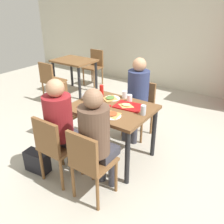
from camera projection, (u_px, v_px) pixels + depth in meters
name	position (u px, v px, depth m)	size (l,w,h in m)	color
ground_plane	(112.00, 156.00, 3.43)	(10.00, 10.00, 0.02)	#B2AD9E
back_wall	(196.00, 30.00, 5.19)	(10.00, 0.10, 2.80)	beige
main_table	(112.00, 114.00, 3.14)	(1.03, 0.81, 0.77)	brown
chair_near_left	(54.00, 145.00, 2.76)	(0.40, 0.40, 0.86)	brown
chair_near_right	(89.00, 161.00, 2.49)	(0.40, 0.40, 0.86)	brown
chair_far_side	(140.00, 105.00, 3.79)	(0.40, 0.40, 0.86)	brown
chair_left_end	(64.00, 108.00, 3.67)	(0.40, 0.40, 0.86)	brown
person_in_red	(61.00, 122.00, 2.75)	(0.32, 0.42, 1.27)	#383842
person_in_brown_jacket	(97.00, 135.00, 2.49)	(0.32, 0.42, 1.27)	#383842
person_far_side	(137.00, 93.00, 3.58)	(0.32, 0.42, 1.27)	#383842
tray_red_near	(94.00, 107.00, 3.08)	(0.36, 0.26, 0.02)	#B21414
tray_red_far	(129.00, 106.00, 3.09)	(0.36, 0.26, 0.02)	#B21414
paper_plate_center	(112.00, 98.00, 3.34)	(0.22, 0.22, 0.01)	white
paper_plate_near_edge	(112.00, 116.00, 2.85)	(0.22, 0.22, 0.01)	white
pizza_slice_a	(95.00, 105.00, 3.07)	(0.25, 0.25, 0.02)	tan
pizza_slice_b	(126.00, 105.00, 3.08)	(0.18, 0.14, 0.02)	tan
pizza_slice_c	(110.00, 98.00, 3.32)	(0.22, 0.24, 0.02)	#C68C47
pizza_slice_d	(112.00, 114.00, 2.86)	(0.26, 0.26, 0.02)	#C68C47
plastic_cup_a	(125.00, 95.00, 3.34)	(0.07, 0.07, 0.10)	white
plastic_cup_b	(97.00, 113.00, 2.80)	(0.07, 0.07, 0.10)	white
plastic_cup_c	(90.00, 95.00, 3.33)	(0.07, 0.07, 0.10)	white
plastic_cup_d	(130.00, 98.00, 3.22)	(0.07, 0.07, 0.10)	white
soda_can	(143.00, 110.00, 2.86)	(0.07, 0.07, 0.12)	#B7BCC6
condiment_bottle	(102.00, 91.00, 3.40)	(0.06, 0.06, 0.16)	red
foil_bundle	(85.00, 96.00, 3.29)	(0.10, 0.10, 0.10)	silver
handbag	(37.00, 161.00, 3.08)	(0.32, 0.16, 0.28)	black
background_table	(74.00, 66.00, 5.46)	(0.90, 0.70, 0.77)	brown
background_chair_near	(51.00, 79.00, 4.98)	(0.40, 0.40, 0.86)	brown
background_chair_far	(95.00, 64.00, 6.06)	(0.40, 0.40, 0.86)	brown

